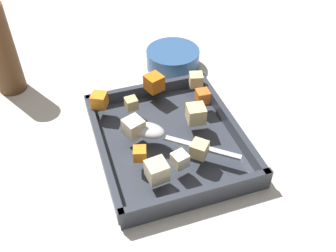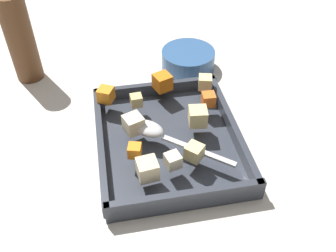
% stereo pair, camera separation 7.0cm
% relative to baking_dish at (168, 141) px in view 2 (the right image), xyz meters
% --- Properties ---
extents(ground_plane, '(4.00, 4.00, 0.00)m').
position_rel_baking_dish_xyz_m(ground_plane, '(0.02, -0.00, -0.01)').
color(ground_plane, beige).
extents(baking_dish, '(0.31, 0.26, 0.04)m').
position_rel_baking_dish_xyz_m(baking_dish, '(0.00, 0.00, 0.00)').
color(baking_dish, '#333842').
rests_on(baking_dish, ground_plane).
extents(carrot_chunk_mid_left, '(0.03, 0.03, 0.03)m').
position_rel_baking_dish_xyz_m(carrot_chunk_mid_left, '(0.06, -0.09, 0.04)').
color(carrot_chunk_mid_left, orange).
rests_on(carrot_chunk_mid_left, baking_dish).
extents(carrot_chunk_corner_sw, '(0.03, 0.03, 0.02)m').
position_rel_baking_dish_xyz_m(carrot_chunk_corner_sw, '(-0.05, 0.07, 0.04)').
color(carrot_chunk_corner_sw, orange).
rests_on(carrot_chunk_corner_sw, baking_dish).
extents(carrot_chunk_center, '(0.04, 0.04, 0.03)m').
position_rel_baking_dish_xyz_m(carrot_chunk_center, '(0.11, 0.11, 0.04)').
color(carrot_chunk_center, orange).
rests_on(carrot_chunk_center, baking_dish).
extents(carrot_chunk_back_center, '(0.04, 0.04, 0.03)m').
position_rel_baking_dish_xyz_m(carrot_chunk_back_center, '(0.13, -0.01, 0.05)').
color(carrot_chunk_back_center, orange).
rests_on(carrot_chunk_back_center, baking_dish).
extents(potato_chunk_far_left, '(0.03, 0.03, 0.02)m').
position_rel_baking_dish_xyz_m(potato_chunk_far_left, '(-0.09, 0.01, 0.04)').
color(potato_chunk_far_left, beige).
rests_on(potato_chunk_far_left, baking_dish).
extents(potato_chunk_near_spoon, '(0.04, 0.04, 0.03)m').
position_rel_baking_dish_xyz_m(potato_chunk_near_spoon, '(0.01, -0.06, 0.05)').
color(potato_chunk_near_spoon, '#E0CC89').
rests_on(potato_chunk_near_spoon, baking_dish).
extents(potato_chunk_heap_side, '(0.03, 0.03, 0.03)m').
position_rel_baking_dish_xyz_m(potato_chunk_heap_side, '(0.11, -0.10, 0.04)').
color(potato_chunk_heap_side, '#E0CC89').
rests_on(potato_chunk_heap_side, baking_dish).
extents(potato_chunk_far_right, '(0.04, 0.04, 0.03)m').
position_rel_baking_dish_xyz_m(potato_chunk_far_right, '(0.01, 0.06, 0.05)').
color(potato_chunk_far_right, beige).
rests_on(potato_chunk_far_right, baking_dish).
extents(potato_chunk_front_center, '(0.04, 0.04, 0.03)m').
position_rel_baking_dish_xyz_m(potato_chunk_front_center, '(-0.10, 0.05, 0.05)').
color(potato_chunk_front_center, beige).
rests_on(potato_chunk_front_center, baking_dish).
extents(potato_chunk_near_left, '(0.04, 0.04, 0.03)m').
position_rel_baking_dish_xyz_m(potato_chunk_near_left, '(-0.08, -0.03, 0.04)').
color(potato_chunk_near_left, '#E0CC89').
rests_on(potato_chunk_near_left, baking_dish).
extents(potato_chunk_corner_ne, '(0.02, 0.02, 0.02)m').
position_rel_baking_dish_xyz_m(potato_chunk_corner_ne, '(0.08, 0.05, 0.04)').
color(potato_chunk_corner_ne, tan).
rests_on(potato_chunk_corner_ne, baking_dish).
extents(serving_spoon, '(0.15, 0.17, 0.02)m').
position_rel_baking_dish_xyz_m(serving_spoon, '(-0.01, 0.03, 0.04)').
color(serving_spoon, silver).
rests_on(serving_spoon, baking_dish).
extents(pepper_mill, '(0.06, 0.06, 0.23)m').
position_rel_baking_dish_xyz_m(pepper_mill, '(0.29, 0.28, 0.09)').
color(pepper_mill, brown).
rests_on(pepper_mill, ground_plane).
extents(small_prep_bowl, '(0.13, 0.13, 0.05)m').
position_rel_baking_dish_xyz_m(small_prep_bowl, '(0.25, -0.10, 0.01)').
color(small_prep_bowl, '#33598C').
rests_on(small_prep_bowl, ground_plane).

